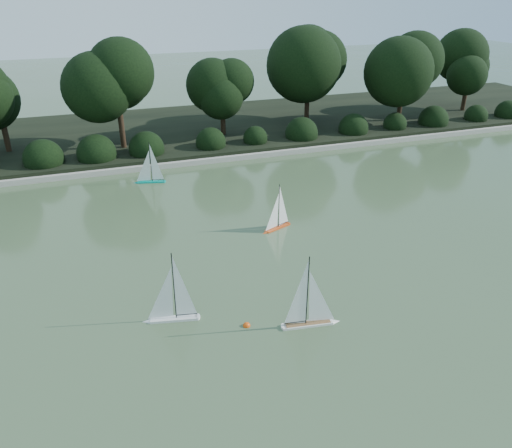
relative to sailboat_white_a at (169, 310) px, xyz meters
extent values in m
plane|color=#3D5633|center=(3.29, -0.21, -0.24)|extent=(80.00, 80.00, 0.00)
cube|color=gray|center=(3.29, 8.79, -0.15)|extent=(40.00, 0.35, 0.18)
cube|color=black|center=(3.29, 12.79, -0.09)|extent=(40.00, 8.00, 0.30)
cylinder|color=black|center=(-3.71, 11.59, 0.45)|extent=(0.20, 0.20, 1.37)
cylinder|color=black|center=(0.29, 10.69, 0.59)|extent=(0.20, 0.20, 1.66)
sphere|color=black|center=(0.29, 10.69, 2.61)|extent=(2.66, 2.66, 2.66)
cylinder|color=black|center=(4.29, 11.19, 0.39)|extent=(0.20, 0.20, 1.26)
sphere|color=black|center=(4.29, 11.19, 1.97)|extent=(2.10, 2.10, 2.10)
cylinder|color=black|center=(8.29, 11.89, 0.63)|extent=(0.20, 0.20, 1.73)
sphere|color=black|center=(8.29, 11.89, 2.75)|extent=(2.80, 2.80, 2.80)
cylinder|color=black|center=(12.29, 10.79, 0.50)|extent=(0.20, 0.20, 1.48)
sphere|color=black|center=(12.29, 10.79, 2.37)|extent=(2.52, 2.52, 2.52)
cylinder|color=black|center=(16.29, 11.39, 0.46)|extent=(0.20, 0.20, 1.40)
sphere|color=black|center=(16.29, 11.39, 2.17)|extent=(2.24, 2.24, 2.24)
sphere|color=black|center=(-2.71, 9.69, 0.21)|extent=(1.10, 1.10, 1.10)
sphere|color=black|center=(-0.71, 9.69, 0.21)|extent=(1.10, 1.10, 1.10)
sphere|color=black|center=(1.29, 9.69, 0.21)|extent=(1.10, 1.10, 1.10)
sphere|color=black|center=(3.29, 9.69, 0.21)|extent=(1.10, 1.10, 1.10)
sphere|color=black|center=(5.29, 9.69, 0.21)|extent=(1.10, 1.10, 1.10)
sphere|color=black|center=(7.29, 9.69, 0.21)|extent=(1.10, 1.10, 1.10)
sphere|color=black|center=(9.29, 9.69, 0.21)|extent=(1.10, 1.10, 1.10)
sphere|color=black|center=(11.29, 9.69, 0.21)|extent=(1.10, 1.10, 1.10)
sphere|color=black|center=(13.29, 9.69, 0.21)|extent=(1.10, 1.10, 1.10)
sphere|color=black|center=(15.29, 9.69, 0.21)|extent=(1.10, 1.10, 1.10)
sphere|color=black|center=(17.29, 9.69, 0.21)|extent=(1.10, 1.10, 1.10)
cube|color=silver|center=(0.08, -0.02, -0.19)|extent=(0.91, 0.36, 0.09)
cone|color=silver|center=(-0.42, 0.09, -0.19)|extent=(0.21, 0.21, 0.18)
cylinder|color=silver|center=(0.52, -0.11, -0.19)|extent=(0.13, 0.13, 0.09)
cylinder|color=black|center=(0.13, -0.03, 0.54)|extent=(0.02, 0.02, 1.38)
cylinder|color=black|center=(0.32, -0.07, -0.10)|extent=(0.40, 0.10, 0.01)
cube|color=silver|center=(2.44, -1.03, -0.19)|extent=(0.96, 0.32, 0.09)
cone|color=silver|center=(2.98, -1.10, -0.19)|extent=(0.21, 0.21, 0.19)
cylinder|color=silver|center=(1.98, -0.96, -0.19)|extent=(0.13, 0.13, 0.09)
cube|color=olive|center=(2.44, -1.03, -0.14)|extent=(0.87, 0.26, 0.01)
cylinder|color=black|center=(2.39, -1.02, 0.58)|extent=(0.02, 0.02, 1.45)
cylinder|color=black|center=(2.19, -0.99, -0.09)|extent=(0.43, 0.08, 0.02)
cube|color=#D04918|center=(3.41, 3.00, -0.20)|extent=(0.78, 0.43, 0.08)
cone|color=#D04918|center=(3.00, 2.84, -0.20)|extent=(0.20, 0.20, 0.15)
cylinder|color=#D04918|center=(3.77, 3.14, -0.20)|extent=(0.12, 0.12, 0.08)
cylinder|color=black|center=(3.45, 3.02, 0.44)|extent=(0.02, 0.02, 1.20)
cylinder|color=black|center=(3.61, 3.08, -0.11)|extent=(0.34, 0.14, 0.01)
cube|color=#029885|center=(0.79, 7.47, -0.20)|extent=(0.85, 0.37, 0.08)
cone|color=#029885|center=(0.32, 7.59, -0.20)|extent=(0.20, 0.20, 0.17)
cylinder|color=#029885|center=(1.19, 7.37, -0.20)|extent=(0.12, 0.12, 0.08)
cylinder|color=black|center=(0.83, 7.46, 0.49)|extent=(0.02, 0.02, 1.30)
cylinder|color=black|center=(1.01, 7.42, -0.10)|extent=(0.38, 0.11, 0.01)
sphere|color=#E6490C|center=(1.34, -0.66, -0.24)|extent=(0.14, 0.14, 0.14)
camera|label=1|loc=(-1.03, -7.91, 5.60)|focal=35.00mm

